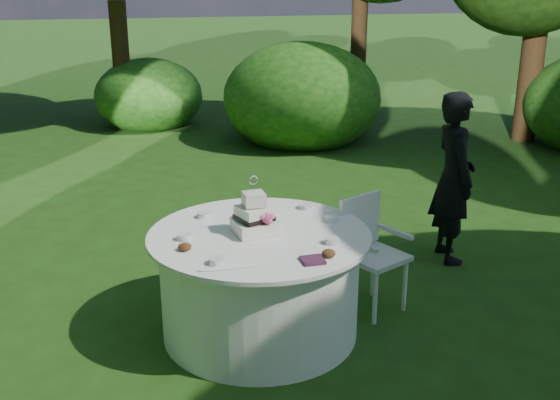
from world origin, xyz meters
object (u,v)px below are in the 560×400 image
at_px(guest, 453,178).
at_px(cake, 254,218).
at_px(chair, 369,245).
at_px(table, 260,283).
at_px(napkins, 313,260).

xyz_separation_m(guest, cake, (-2.01, -0.80, 0.11)).
xyz_separation_m(guest, chair, (-1.08, -0.66, -0.25)).
distance_m(guest, table, 2.18).
height_order(guest, cake, guest).
relative_size(guest, chair, 1.74).
bearing_deg(table, guest, 22.37).
height_order(table, cake, cake).
height_order(cake, chair, cake).
bearing_deg(cake, chair, 9.01).
distance_m(table, cake, 0.50).
relative_size(napkins, guest, 0.09).
xyz_separation_m(table, cake, (-0.03, 0.01, 0.50)).
bearing_deg(guest, napkins, 136.68).
height_order(guest, chair, guest).
height_order(napkins, cake, cake).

